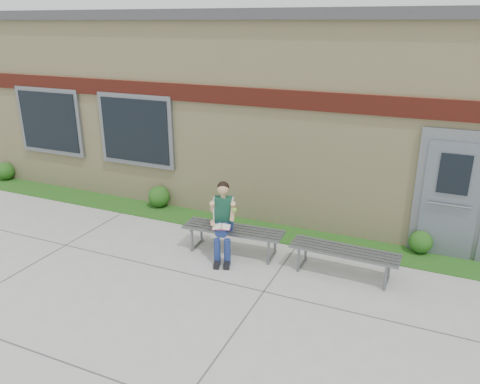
% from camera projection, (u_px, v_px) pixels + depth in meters
% --- Properties ---
extents(ground, '(80.00, 80.00, 0.00)m').
position_uv_depth(ground, '(192.00, 294.00, 7.25)').
color(ground, '#9E9E99').
rests_on(ground, ground).
extents(grass_strip, '(16.00, 0.80, 0.02)m').
position_uv_depth(grass_strip, '(255.00, 229.00, 9.48)').
color(grass_strip, '#1F5115').
rests_on(grass_strip, ground).
extents(school_building, '(16.20, 6.22, 4.20)m').
position_uv_depth(school_building, '(306.00, 101.00, 11.67)').
color(school_building, beige).
rests_on(school_building, ground).
extents(bench_left, '(1.85, 0.62, 0.47)m').
position_uv_depth(bench_left, '(233.00, 234.00, 8.43)').
color(bench_left, slate).
rests_on(bench_left, ground).
extents(bench_right, '(1.78, 0.53, 0.46)m').
position_uv_depth(bench_right, '(344.00, 256.00, 7.68)').
color(bench_right, slate).
rests_on(bench_right, ground).
extents(girl, '(0.60, 0.84, 1.36)m').
position_uv_depth(girl, '(223.00, 219.00, 8.18)').
color(girl, navy).
rests_on(girl, ground).
extents(shrub_west, '(0.46, 0.46, 0.46)m').
position_uv_depth(shrub_west, '(5.00, 171.00, 12.33)').
color(shrub_west, '#1F5115').
rests_on(shrub_west, grass_strip).
extents(shrub_mid, '(0.48, 0.48, 0.48)m').
position_uv_depth(shrub_mid, '(159.00, 196.00, 10.53)').
color(shrub_mid, '#1F5115').
rests_on(shrub_mid, grass_strip).
extents(shrub_east, '(0.42, 0.42, 0.42)m').
position_uv_depth(shrub_east, '(421.00, 242.00, 8.44)').
color(shrub_east, '#1F5115').
rests_on(shrub_east, grass_strip).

